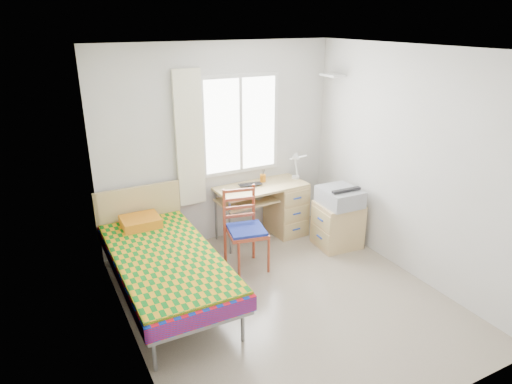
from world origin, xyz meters
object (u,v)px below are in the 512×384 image
bed (163,259)px  desk (282,205)px  chair (245,225)px  cabinet (337,225)px  printer (340,196)px

bed → desk: bed is taller
bed → chair: chair is taller
bed → cabinet: bed is taller
bed → chair: 1.07m
bed → desk: bearing=22.0°
cabinet → chair: bearing=-178.1°
chair → printer: 1.33m
bed → chair: size_ratio=2.18×
cabinet → printer: 0.41m
desk → bed: bearing=-160.8°
printer → cabinet: bearing=70.0°
cabinet → printer: (-0.01, -0.02, 0.41)m
chair → cabinet: size_ratio=1.68×
chair → cabinet: (1.33, -0.05, -0.26)m
bed → printer: 2.39m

